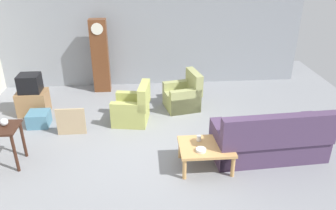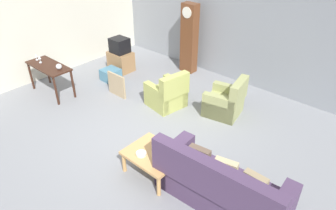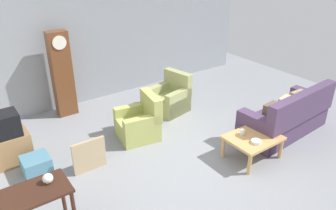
{
  "view_description": "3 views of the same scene",
  "coord_description": "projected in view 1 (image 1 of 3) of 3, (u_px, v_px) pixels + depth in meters",
  "views": [
    {
      "loc": [
        -0.28,
        -5.66,
        3.7
      ],
      "look_at": [
        0.23,
        0.58,
        0.69
      ],
      "focal_mm": 36.02,
      "sensor_mm": 36.0,
      "label": 1
    },
    {
      "loc": [
        3.7,
        -3.5,
        3.95
      ],
      "look_at": [
        0.18,
        0.46,
        0.66
      ],
      "focal_mm": 32.75,
      "sensor_mm": 36.0,
      "label": 2
    },
    {
      "loc": [
        -3.46,
        -3.95,
        3.62
      ],
      "look_at": [
        -0.13,
        0.75,
        0.81
      ],
      "focal_mm": 35.23,
      "sensor_mm": 36.0,
      "label": 3
    }
  ],
  "objects": [
    {
      "name": "cup_cream_tall",
      "position": [
        222.0,
        135.0,
        6.28
      ],
      "size": [
        0.08,
        0.08,
        0.07
      ],
      "primitive_type": "cylinder",
      "color": "beige",
      "rests_on": "coffee_table_wood"
    },
    {
      "name": "ground_plane",
      "position": [
        159.0,
        149.0,
        6.71
      ],
      "size": [
        10.4,
        10.4,
        0.0
      ],
      "primitive_type": "plane",
      "color": "gray"
    },
    {
      "name": "tv_stand_cabinet",
      "position": [
        33.0,
        103.0,
        8.01
      ],
      "size": [
        0.68,
        0.52,
        0.57
      ],
      "primitive_type": "cube",
      "color": "#997047",
      "rests_on": "ground_plane"
    },
    {
      "name": "grandfather_clock",
      "position": [
        100.0,
        56.0,
        8.98
      ],
      "size": [
        0.44,
        0.3,
        1.97
      ],
      "color": "brown",
      "rests_on": "ground_plane"
    },
    {
      "name": "tv_crt",
      "position": [
        30.0,
        83.0,
        7.79
      ],
      "size": [
        0.48,
        0.44,
        0.42
      ],
      "primitive_type": "cube",
      "color": "black",
      "rests_on": "tv_stand_cabinet"
    },
    {
      "name": "cup_blue_rimmed",
      "position": [
        224.0,
        138.0,
        6.18
      ],
      "size": [
        0.08,
        0.08,
        0.07
      ],
      "primitive_type": "cylinder",
      "color": "silver",
      "rests_on": "coffee_table_wood"
    },
    {
      "name": "framed_picture_leaning",
      "position": [
        71.0,
        122.0,
        7.12
      ],
      "size": [
        0.6,
        0.05,
        0.6
      ],
      "primitive_type": "cube",
      "color": "tan",
      "rests_on": "ground_plane"
    },
    {
      "name": "coffee_table_wood",
      "position": [
        206.0,
        149.0,
        6.03
      ],
      "size": [
        0.96,
        0.76,
        0.45
      ],
      "color": "tan",
      "rests_on": "ground_plane"
    },
    {
      "name": "storage_box_blue",
      "position": [
        39.0,
        119.0,
        7.52
      ],
      "size": [
        0.46,
        0.45,
        0.32
      ],
      "primitive_type": "cube",
      "color": "teal",
      "rests_on": "ground_plane"
    },
    {
      "name": "glass_dome_cloche",
      "position": [
        4.0,
        122.0,
        5.95
      ],
      "size": [
        0.14,
        0.14,
        0.14
      ],
      "primitive_type": "sphere",
      "color": "silver",
      "rests_on": "console_table_dark"
    },
    {
      "name": "cup_white_porcelain",
      "position": [
        199.0,
        138.0,
        6.13
      ],
      "size": [
        0.08,
        0.08,
        0.1
      ],
      "primitive_type": "cylinder",
      "color": "white",
      "rests_on": "coffee_table_wood"
    },
    {
      "name": "garage_door_wall",
      "position": [
        151.0,
        28.0,
        9.25
      ],
      "size": [
        8.4,
        0.16,
        3.2
      ],
      "primitive_type": "cube",
      "color": "gray",
      "rests_on": "ground_plane"
    },
    {
      "name": "armchair_olive_far",
      "position": [
        183.0,
        96.0,
        8.28
      ],
      "size": [
        0.93,
        0.9,
        0.92
      ],
      "color": "tan",
      "rests_on": "ground_plane"
    },
    {
      "name": "couch_floral",
      "position": [
        270.0,
        141.0,
        6.31
      ],
      "size": [
        2.15,
        1.0,
        1.04
      ],
      "color": "#4C3856",
      "rests_on": "ground_plane"
    },
    {
      "name": "bowl_white_stacked",
      "position": [
        201.0,
        150.0,
        5.83
      ],
      "size": [
        0.18,
        0.18,
        0.05
      ],
      "primitive_type": "cylinder",
      "color": "white",
      "rests_on": "coffee_table_wood"
    },
    {
      "name": "armchair_olive_near",
      "position": [
        133.0,
        109.0,
        7.63
      ],
      "size": [
        0.9,
        0.88,
        0.92
      ],
      "color": "tan",
      "rests_on": "ground_plane"
    }
  ]
}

